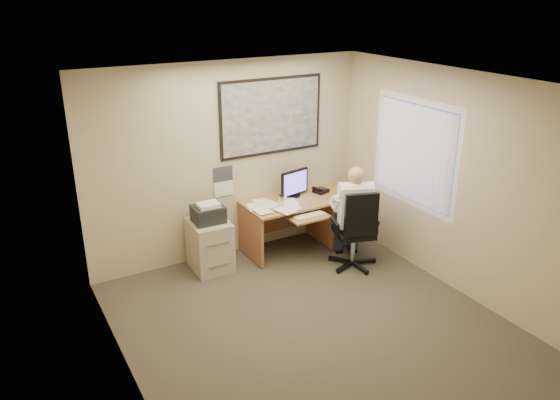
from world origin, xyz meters
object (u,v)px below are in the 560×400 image
filing_cabinet (210,241)px  office_chair (356,244)px  person (353,217)px  desk (318,214)px

filing_cabinet → office_chair: 1.97m
filing_cabinet → person: bearing=-24.3°
desk → person: bearing=-88.9°
desk → office_chair: desk is taller
person → office_chair: bearing=-55.2°
person → desk: bearing=114.6°
filing_cabinet → office_chair: office_chair is taller
desk → person: person is taller
office_chair → person: person is taller
desk → office_chair: bearing=-88.0°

